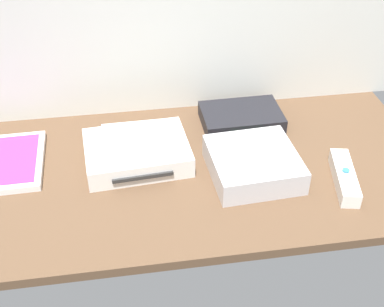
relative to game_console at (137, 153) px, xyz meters
The scene contains 7 objects.
ground_plane 12.12cm from the game_console, 22.17° to the right, with size 100.00×48.00×2.00cm, color brown.
game_console is the anchor object (origin of this frame).
mini_computer 24.02cm from the game_console, 18.80° to the right, with size 17.98×17.98×5.30cm.
game_case 26.37cm from the game_console, behind, with size 14.02×19.30×1.56cm.
network_router 26.64cm from the game_console, 23.03° to the left, with size 18.21×12.63×3.40cm.
remote_wand 41.95cm from the game_console, 18.51° to the right, with size 6.54×15.22×3.40cm.
remote_classic_pad 3.54cm from the game_console, 73.58° to the left, with size 14.52×8.22×2.40cm.
Camera 1 is at (-12.45, -81.18, 66.17)cm, focal length 48.15 mm.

